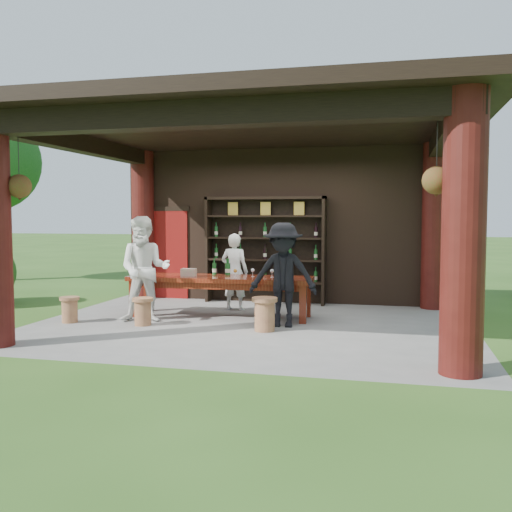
% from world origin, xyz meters
% --- Properties ---
extents(ground, '(90.00, 90.00, 0.00)m').
position_xyz_m(ground, '(0.00, 0.00, 0.00)').
color(ground, '#2D5119').
rests_on(ground, ground).
extents(pavilion, '(7.50, 6.00, 3.60)m').
position_xyz_m(pavilion, '(-0.01, 0.43, 2.13)').
color(pavilion, slate).
rests_on(pavilion, ground).
extents(wine_shelf, '(2.57, 0.39, 2.27)m').
position_xyz_m(wine_shelf, '(-0.30, 2.45, 1.14)').
color(wine_shelf, black).
rests_on(wine_shelf, ground).
extents(tasting_table, '(3.41, 0.97, 0.75)m').
position_xyz_m(tasting_table, '(-0.72, 0.60, 0.63)').
color(tasting_table, '#611A0D').
rests_on(tasting_table, ground).
extents(stool_near_left, '(0.36, 0.36, 0.47)m').
position_xyz_m(stool_near_left, '(-1.76, -0.50, 0.25)').
color(stool_near_left, brown).
rests_on(stool_near_left, ground).
extents(stool_near_right, '(0.41, 0.41, 0.54)m').
position_xyz_m(stool_near_right, '(0.36, -0.48, 0.29)').
color(stool_near_right, brown).
rests_on(stool_near_right, ground).
extents(stool_far_left, '(0.34, 0.34, 0.45)m').
position_xyz_m(stool_far_left, '(-3.12, -0.56, 0.24)').
color(stool_far_left, brown).
rests_on(stool_far_left, ground).
extents(host, '(0.58, 0.41, 1.52)m').
position_xyz_m(host, '(-0.68, 1.41, 0.76)').
color(host, white).
rests_on(host, ground).
extents(guest_woman, '(1.05, 0.91, 1.85)m').
position_xyz_m(guest_woman, '(-1.87, -0.17, 0.93)').
color(guest_woman, white).
rests_on(guest_woman, ground).
extents(guest_man, '(1.16, 0.71, 1.75)m').
position_xyz_m(guest_man, '(0.57, -0.03, 0.87)').
color(guest_man, black).
rests_on(guest_man, ground).
extents(table_bottles, '(0.36, 0.09, 0.31)m').
position_xyz_m(table_bottles, '(-0.75, 0.88, 0.90)').
color(table_bottles, '#194C1E').
rests_on(table_bottles, tasting_table).
extents(table_glasses, '(0.85, 0.24, 0.15)m').
position_xyz_m(table_glasses, '(0.01, 0.61, 0.82)').
color(table_glasses, silver).
rests_on(table_glasses, tasting_table).
extents(napkin_basket, '(0.27, 0.19, 0.14)m').
position_xyz_m(napkin_basket, '(-1.30, 0.49, 0.82)').
color(napkin_basket, '#BF6672').
rests_on(napkin_basket, tasting_table).
extents(shrubs, '(20.62, 9.09, 1.36)m').
position_xyz_m(shrubs, '(3.60, 1.29, 0.55)').
color(shrubs, '#194C14').
rests_on(shrubs, ground).
extents(trees, '(22.36, 9.65, 4.80)m').
position_xyz_m(trees, '(3.66, 1.99, 3.37)').
color(trees, '#3F2819').
rests_on(trees, ground).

